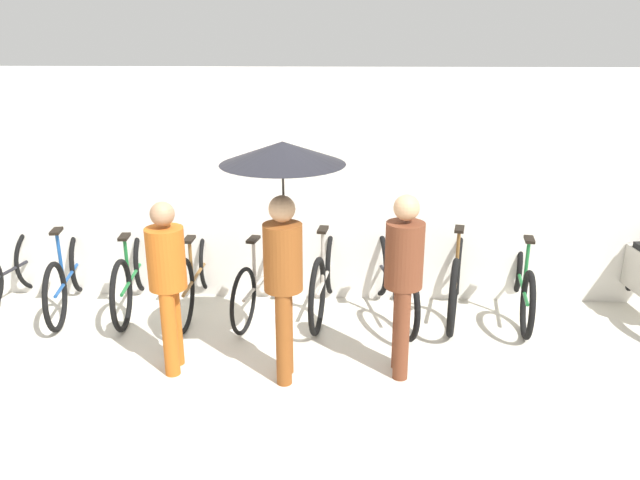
# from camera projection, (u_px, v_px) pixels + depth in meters

# --- Properties ---
(ground_plane) EXTENTS (30.00, 30.00, 0.00)m
(ground_plane) POSITION_uv_depth(u_px,v_px,m) (237.00, 392.00, 5.16)
(ground_plane) COLOR beige
(back_wall) EXTENTS (14.75, 0.12, 2.48)m
(back_wall) POSITION_uv_depth(u_px,v_px,m) (263.00, 187.00, 6.64)
(back_wall) COLOR silver
(back_wall) RESTS_ON ground
(parked_bicycle_0) EXTENTS (0.48, 1.69, 0.99)m
(parked_bicycle_0) POSITION_uv_depth(u_px,v_px,m) (9.00, 270.00, 6.69)
(parked_bicycle_0) COLOR black
(parked_bicycle_0) RESTS_ON ground
(parked_bicycle_1) EXTENTS (0.47, 1.69, 1.11)m
(parked_bicycle_1) POSITION_uv_depth(u_px,v_px,m) (68.00, 275.00, 6.59)
(parked_bicycle_1) COLOR black
(parked_bicycle_1) RESTS_ON ground
(parked_bicycle_2) EXTENTS (0.44, 1.72, 1.11)m
(parked_bicycle_2) POSITION_uv_depth(u_px,v_px,m) (133.00, 274.00, 6.60)
(parked_bicycle_2) COLOR black
(parked_bicycle_2) RESTS_ON ground
(parked_bicycle_3) EXTENTS (0.44, 1.85, 1.08)m
(parked_bicycle_3) POSITION_uv_depth(u_px,v_px,m) (197.00, 273.00, 6.59)
(parked_bicycle_3) COLOR black
(parked_bicycle_3) RESTS_ON ground
(parked_bicycle_4) EXTENTS (0.51, 1.69, 0.99)m
(parked_bicycle_4) POSITION_uv_depth(u_px,v_px,m) (261.00, 278.00, 6.55)
(parked_bicycle_4) COLOR black
(parked_bicycle_4) RESTS_ON ground
(parked_bicycle_5) EXTENTS (0.44, 1.78, 1.08)m
(parked_bicycle_5) POSITION_uv_depth(u_px,v_px,m) (326.00, 275.00, 6.52)
(parked_bicycle_5) COLOR black
(parked_bicycle_5) RESTS_ON ground
(parked_bicycle_6) EXTENTS (0.54, 1.82, 0.99)m
(parked_bicycle_6) POSITION_uv_depth(u_px,v_px,m) (391.00, 279.00, 6.44)
(parked_bicycle_6) COLOR black
(parked_bicycle_6) RESTS_ON ground
(parked_bicycle_7) EXTENTS (0.56, 1.77, 1.10)m
(parked_bicycle_7) POSITION_uv_depth(u_px,v_px,m) (456.00, 277.00, 6.48)
(parked_bicycle_7) COLOR black
(parked_bicycle_7) RESTS_ON ground
(parked_bicycle_8) EXTENTS (0.47, 1.76, 1.09)m
(parked_bicycle_8) POSITION_uv_depth(u_px,v_px,m) (522.00, 281.00, 6.49)
(parked_bicycle_8) COLOR black
(parked_bicycle_8) RESTS_ON ground
(pedestrian_leading) EXTENTS (0.32, 0.32, 1.53)m
(pedestrian_leading) POSITION_uv_depth(u_px,v_px,m) (168.00, 276.00, 5.23)
(pedestrian_leading) COLOR #B25619
(pedestrian_leading) RESTS_ON ground
(pedestrian_center) EXTENTS (1.00, 1.00, 2.02)m
(pedestrian_center) POSITION_uv_depth(u_px,v_px,m) (283.00, 196.00, 4.95)
(pedestrian_center) COLOR brown
(pedestrian_center) RESTS_ON ground
(pedestrian_trailing) EXTENTS (0.32, 0.32, 1.60)m
(pedestrian_trailing) POSITION_uv_depth(u_px,v_px,m) (404.00, 273.00, 5.15)
(pedestrian_trailing) COLOR brown
(pedestrian_trailing) RESTS_ON ground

